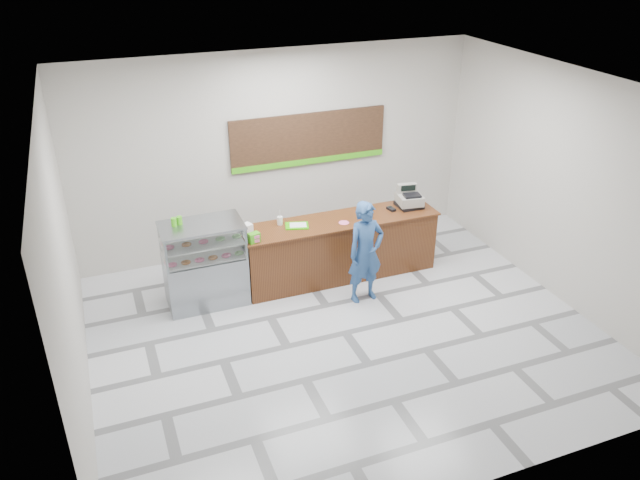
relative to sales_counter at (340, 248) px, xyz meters
name	(u,v)px	position (x,y,z in m)	size (l,w,h in m)	color
floor	(346,333)	(-0.55, -1.55, -0.52)	(7.00, 7.00, 0.00)	silver
back_wall	(278,153)	(-0.55, 1.45, 1.23)	(7.00, 7.00, 0.00)	#BCB6AD
ceiling	(351,90)	(-0.55, -1.55, 2.98)	(7.00, 7.00, 0.00)	silver
sales_counter	(340,248)	(0.00, 0.00, 0.00)	(3.26, 0.76, 1.03)	#5F3014
display_case	(205,263)	(-2.22, 0.00, 0.16)	(1.22, 0.72, 1.33)	gray
menu_board	(309,140)	(0.00, 1.41, 1.42)	(2.80, 0.06, 0.90)	black
cash_register	(409,199)	(1.27, 0.07, 0.65)	(0.44, 0.46, 0.37)	black
card_terminal	(391,209)	(0.93, 0.03, 0.53)	(0.08, 0.17, 0.04)	black
serving_tray	(297,226)	(-0.72, 0.02, 0.52)	(0.42, 0.35, 0.02)	#31C004
napkin_box	(247,228)	(-1.50, 0.13, 0.57)	(0.14, 0.14, 0.12)	white
straw_cup	(280,221)	(-0.95, 0.18, 0.58)	(0.09, 0.09, 0.13)	silver
promo_box	(254,238)	(-1.50, -0.26, 0.59)	(0.17, 0.11, 0.15)	#42B115
donut_decal	(344,223)	(0.01, -0.13, 0.52)	(0.17, 0.17, 0.00)	pink
green_cup_left	(174,222)	(-2.59, 0.08, 0.88)	(0.08, 0.08, 0.13)	#42B115
green_cup_right	(179,220)	(-2.50, 0.12, 0.88)	(0.08, 0.08, 0.13)	#42B115
customer	(366,252)	(0.09, -0.79, 0.30)	(0.59, 0.39, 1.63)	#2A4F87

